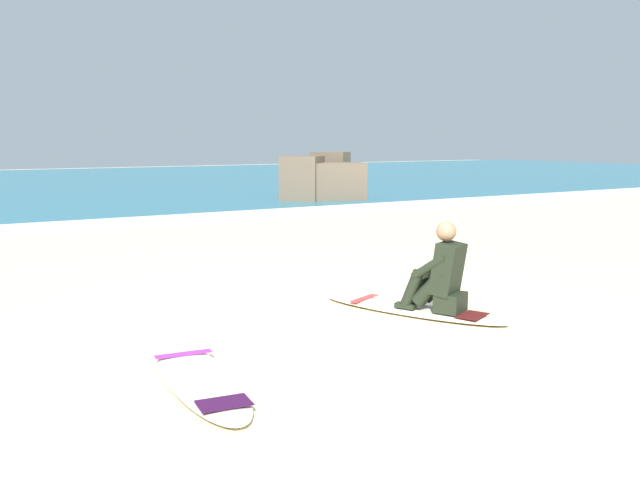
{
  "coord_description": "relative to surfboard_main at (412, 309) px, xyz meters",
  "views": [
    {
      "loc": [
        -3.75,
        -5.87,
        1.86
      ],
      "look_at": [
        0.44,
        1.11,
        0.55
      ],
      "focal_mm": 39.08,
      "sensor_mm": 36.0,
      "label": 1
    }
  ],
  "objects": [
    {
      "name": "surfboard_spare_near",
      "position": [
        -2.79,
        -0.91,
        0.0
      ],
      "size": [
        0.76,
        2.05,
        0.08
      ],
      "color": "#EFE5C6",
      "rests_on": "ground"
    },
    {
      "name": "ground_plane",
      "position": [
        -0.89,
        0.09,
        -0.04
      ],
      "size": [
        80.0,
        80.0,
        0.0
      ],
      "primitive_type": "plane",
      "color": "beige"
    },
    {
      "name": "surfboard_main",
      "position": [
        0.0,
        0.0,
        0.0
      ],
      "size": [
        1.33,
        2.21,
        0.08
      ],
      "color": "#EFE5C6",
      "rests_on": "ground"
    },
    {
      "name": "rock_outcrop_distant",
      "position": [
        6.03,
        11.94,
        0.58
      ],
      "size": [
        2.9,
        2.66,
        1.45
      ],
      "color": "brown",
      "rests_on": "ground"
    },
    {
      "name": "sea",
      "position": [
        -0.89,
        23.08,
        0.01
      ],
      "size": [
        80.0,
        28.0,
        0.1
      ],
      "primitive_type": "cube",
      "color": "teal",
      "rests_on": "ground"
    },
    {
      "name": "surfer_seated",
      "position": [
        0.12,
        -0.3,
        0.4
      ],
      "size": [
        0.6,
        0.77,
        0.95
      ],
      "color": "black",
      "rests_on": "surfboard_main"
    },
    {
      "name": "breaking_foam",
      "position": [
        -0.89,
        9.38,
        0.02
      ],
      "size": [
        80.0,
        0.9,
        0.11
      ],
      "primitive_type": "cube",
      "color": "white",
      "rests_on": "ground"
    }
  ]
}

